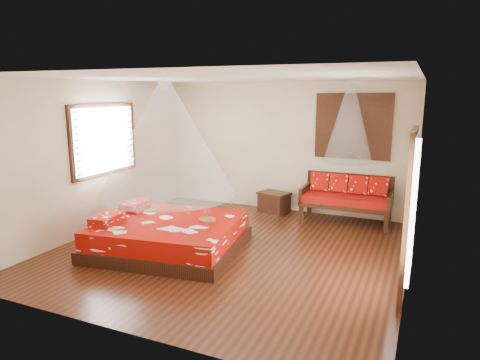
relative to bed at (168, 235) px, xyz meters
name	(u,v)px	position (x,y,z in m)	size (l,w,h in m)	color
room	(230,167)	(0.96, 0.40, 1.15)	(5.54, 5.54, 2.84)	black
bed	(168,235)	(0.00, 0.00, 0.00)	(2.55, 2.37, 0.65)	black
daybed	(347,196)	(2.42, 2.78, 0.27)	(1.76, 0.78, 0.94)	black
storage_chest	(274,202)	(0.86, 2.85, -0.03)	(0.75, 0.63, 0.44)	black
shutter_panel	(353,126)	(2.42, 3.12, 1.65)	(1.52, 0.06, 1.32)	black
window_left	(105,140)	(-1.75, 0.60, 1.45)	(0.10, 1.74, 1.34)	black
glazed_door	(408,216)	(3.68, -0.20, 0.82)	(0.08, 1.02, 2.16)	black
wine_tray	(207,217)	(0.60, 0.26, 0.31)	(0.28, 0.28, 0.23)	brown
mosquito_net_main	(166,139)	(0.02, 0.00, 1.60)	(2.20, 2.20, 1.80)	white
mosquito_net_daybed	(349,123)	(2.42, 2.65, 1.75)	(0.93, 0.93, 1.50)	white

